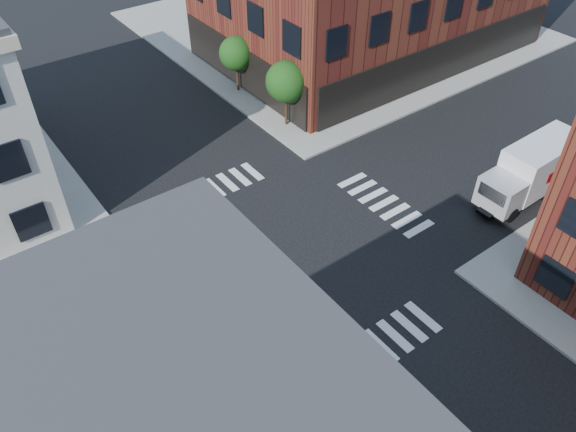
# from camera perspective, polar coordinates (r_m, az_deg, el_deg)

# --- Properties ---
(ground) EXTENTS (120.00, 120.00, 0.00)m
(ground) POSITION_cam_1_polar(r_m,az_deg,el_deg) (28.81, -0.30, -4.01)
(ground) COLOR black
(ground) RESTS_ON ground
(sidewalk_ne) EXTENTS (30.00, 30.00, 0.15)m
(sidewalk_ne) POSITION_cam_1_polar(r_m,az_deg,el_deg) (53.93, 4.64, 18.66)
(sidewalk_ne) COLOR gray
(sidewalk_ne) RESTS_ON ground
(tree_near) EXTENTS (2.69, 2.69, 4.49)m
(tree_near) POSITION_cam_1_polar(r_m,az_deg,el_deg) (37.14, -0.08, 13.33)
(tree_near) COLOR black
(tree_near) RESTS_ON ground
(tree_far) EXTENTS (2.43, 2.43, 4.07)m
(tree_far) POSITION_cam_1_polar(r_m,az_deg,el_deg) (41.75, -5.20, 15.98)
(tree_far) COLOR black
(tree_far) RESTS_ON ground
(signal_pole) EXTENTS (1.29, 1.24, 4.60)m
(signal_pole) POSITION_cam_1_polar(r_m,az_deg,el_deg) (20.72, -4.49, -16.76)
(signal_pole) COLOR black
(signal_pole) RESTS_ON ground
(box_truck) EXTENTS (7.22, 2.32, 3.24)m
(box_truck) POSITION_cam_1_polar(r_m,az_deg,el_deg) (34.45, 23.60, 4.31)
(box_truck) COLOR silver
(box_truck) RESTS_ON ground
(traffic_cone) EXTENTS (0.40, 0.40, 0.65)m
(traffic_cone) POSITION_cam_1_polar(r_m,az_deg,el_deg) (25.93, -1.56, -9.65)
(traffic_cone) COLOR orange
(traffic_cone) RESTS_ON ground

